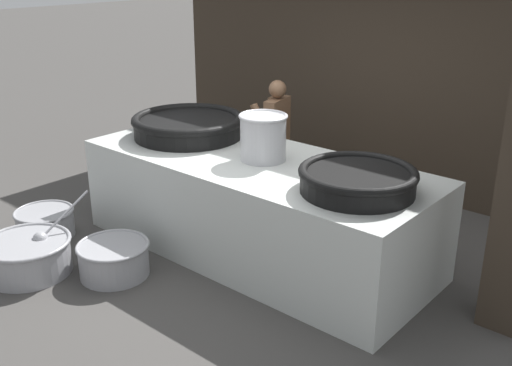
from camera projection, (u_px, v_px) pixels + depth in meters
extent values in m
plane|color=#474442|center=(256.00, 250.00, 6.23)|extent=(60.00, 60.00, 0.00)
cube|color=#382D23|center=(392.00, 32.00, 7.34)|extent=(6.78, 0.24, 3.97)
cube|color=silver|center=(256.00, 206.00, 6.05)|extent=(3.64, 1.47, 1.00)
cylinder|color=black|center=(188.00, 128.00, 6.58)|extent=(1.19, 1.19, 0.19)
torus|color=black|center=(188.00, 119.00, 6.55)|extent=(1.24, 1.24, 0.10)
cylinder|color=black|center=(357.00, 182.00, 5.03)|extent=(0.97, 0.97, 0.18)
torus|color=black|center=(358.00, 172.00, 5.00)|extent=(1.01, 1.01, 0.08)
cylinder|color=#B7B7BC|center=(263.00, 138.00, 5.79)|extent=(0.44, 0.44, 0.44)
torus|color=#B7B7BC|center=(263.00, 116.00, 5.71)|extent=(0.48, 0.48, 0.03)
cylinder|color=brown|center=(274.00, 174.00, 7.33)|extent=(0.11, 0.11, 0.74)
cylinder|color=brown|center=(279.00, 170.00, 7.46)|extent=(0.11, 0.11, 0.74)
cube|color=olive|center=(277.00, 160.00, 7.34)|extent=(0.22, 0.26, 0.48)
cube|color=brown|center=(277.00, 121.00, 7.16)|extent=(0.24, 0.47, 0.55)
cylinder|color=brown|center=(262.00, 125.00, 7.02)|extent=(0.31, 0.15, 0.50)
cylinder|color=brown|center=(278.00, 116.00, 7.39)|extent=(0.31, 0.15, 0.50)
sphere|color=brown|center=(278.00, 89.00, 7.03)|extent=(0.21, 0.21, 0.21)
cylinder|color=#9E9EA3|center=(28.00, 257.00, 5.74)|extent=(0.80, 0.80, 0.33)
torus|color=#9E9EA3|center=(26.00, 242.00, 5.68)|extent=(0.84, 0.84, 0.04)
cylinder|color=orange|center=(27.00, 250.00, 5.71)|extent=(0.70, 0.70, 0.08)
cylinder|color=orange|center=(13.00, 256.00, 5.48)|extent=(0.05, 0.06, 0.04)
cylinder|color=orange|center=(51.00, 247.00, 5.65)|extent=(0.06, 0.07, 0.04)
cylinder|color=orange|center=(30.00, 242.00, 5.74)|extent=(0.04, 0.04, 0.04)
cylinder|color=orange|center=(14.00, 237.00, 5.84)|extent=(0.05, 0.06, 0.04)
cylinder|color=orange|center=(12.00, 246.00, 5.66)|extent=(0.05, 0.04, 0.04)
cylinder|color=orange|center=(38.00, 246.00, 5.69)|extent=(0.05, 0.06, 0.03)
cylinder|color=orange|center=(12.00, 239.00, 5.82)|extent=(0.04, 0.04, 0.03)
cylinder|color=orange|center=(26.00, 246.00, 5.67)|extent=(0.05, 0.04, 0.03)
cylinder|color=orange|center=(13.00, 248.00, 5.64)|extent=(0.06, 0.04, 0.03)
cylinder|color=orange|center=(19.00, 245.00, 5.69)|extent=(0.04, 0.04, 0.04)
cylinder|color=orange|center=(23.00, 240.00, 5.80)|extent=(0.05, 0.05, 0.03)
sphere|color=#9E9EA3|center=(40.00, 239.00, 5.77)|extent=(0.14, 0.14, 0.14)
cylinder|color=#9E9EA3|center=(64.00, 215.00, 5.86)|extent=(0.11, 0.53, 0.39)
cylinder|color=#9E9EA3|center=(114.00, 260.00, 5.70)|extent=(0.66, 0.66, 0.31)
torus|color=#9E9EA3|center=(113.00, 245.00, 5.65)|extent=(0.69, 0.69, 0.03)
cylinder|color=#6B9347|center=(113.00, 253.00, 5.68)|extent=(0.58, 0.58, 0.08)
cylinder|color=#9E9EA3|center=(45.00, 224.00, 6.49)|extent=(0.60, 0.60, 0.29)
torus|color=#9E9EA3|center=(44.00, 212.00, 6.44)|extent=(0.63, 0.63, 0.03)
cylinder|color=tan|center=(45.00, 218.00, 6.47)|extent=(0.53, 0.53, 0.07)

